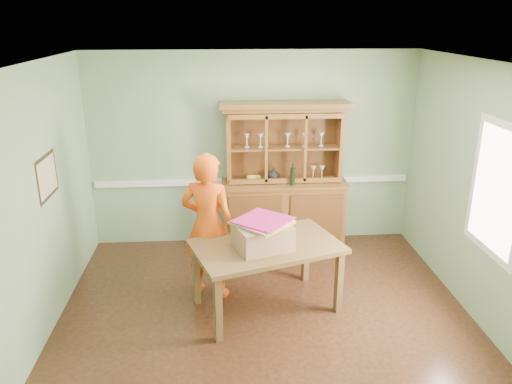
{
  "coord_description": "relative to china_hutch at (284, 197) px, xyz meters",
  "views": [
    {
      "loc": [
        -0.44,
        -4.73,
        3.1
      ],
      "look_at": [
        -0.07,
        0.4,
        1.29
      ],
      "focal_mm": 35.0,
      "sensor_mm": 36.0,
      "label": 1
    }
  ],
  "objects": [
    {
      "name": "framed_map",
      "position": [
        -2.64,
        -1.47,
        0.83
      ],
      "size": [
        0.03,
        0.6,
        0.46
      ],
      "color": "#2F1F13",
      "rests_on": "wall_left"
    },
    {
      "name": "ceiling",
      "position": [
        -0.41,
        -1.77,
        1.98
      ],
      "size": [
        4.5,
        4.5,
        0.0
      ],
      "primitive_type": "plane",
      "rotation": [
        3.14,
        0.0,
        0.0
      ],
      "color": "white",
      "rests_on": "wall_back"
    },
    {
      "name": "wall_back",
      "position": [
        -0.41,
        0.23,
        0.63
      ],
      "size": [
        4.5,
        0.0,
        4.5
      ],
      "primitive_type": "plane",
      "rotation": [
        1.57,
        0.0,
        0.0
      ],
      "color": "#83A37A",
      "rests_on": "floor"
    },
    {
      "name": "chair_rail",
      "position": [
        -0.41,
        0.21,
        0.18
      ],
      "size": [
        4.41,
        0.05,
        0.08
      ],
      "primitive_type": "cube",
      "color": "white",
      "rests_on": "wall_back"
    },
    {
      "name": "window_panel",
      "position": [
        1.82,
        -2.07,
        0.78
      ],
      "size": [
        0.03,
        0.96,
        1.36
      ],
      "color": "white",
      "rests_on": "wall_right"
    },
    {
      "name": "wall_left",
      "position": [
        -2.66,
        -1.77,
        0.63
      ],
      "size": [
        0.0,
        4.0,
        4.0
      ],
      "primitive_type": "plane",
      "rotation": [
        1.57,
        0.0,
        1.57
      ],
      "color": "#83A37A",
      "rests_on": "floor"
    },
    {
      "name": "wall_front",
      "position": [
        -0.41,
        -3.77,
        0.63
      ],
      "size": [
        4.5,
        0.0,
        4.5
      ],
      "primitive_type": "plane",
      "rotation": [
        -1.57,
        0.0,
        0.0
      ],
      "color": "#83A37A",
      "rests_on": "floor"
    },
    {
      "name": "kite_stack",
      "position": [
        -0.45,
        -1.66,
        0.35
      ],
      "size": [
        0.71,
        0.71,
        0.05
      ],
      "rotation": [
        0.0,
        0.0,
        0.8
      ],
      "color": "yellow",
      "rests_on": "cardboard_box"
    },
    {
      "name": "dining_table",
      "position": [
        -0.39,
        -1.62,
        -0.03
      ],
      "size": [
        1.77,
        1.38,
        0.78
      ],
      "rotation": [
        0.0,
        0.0,
        0.33
      ],
      "color": "brown",
      "rests_on": "floor"
    },
    {
      "name": "person",
      "position": [
        -1.02,
        -1.27,
        0.14
      ],
      "size": [
        0.73,
        0.6,
        1.72
      ],
      "primitive_type": "imported",
      "rotation": [
        0.0,
        0.0,
        2.8
      ],
      "color": "#F6530F",
      "rests_on": "floor"
    },
    {
      "name": "china_hutch",
      "position": [
        0.0,
        0.0,
        0.0
      ],
      "size": [
        1.74,
        0.57,
        2.04
      ],
      "color": "brown",
      "rests_on": "floor"
    },
    {
      "name": "wall_right",
      "position": [
        1.84,
        -1.77,
        0.63
      ],
      "size": [
        0.0,
        4.0,
        4.0
      ],
      "primitive_type": "plane",
      "rotation": [
        1.57,
        0.0,
        -1.57
      ],
      "color": "#83A37A",
      "rests_on": "floor"
    },
    {
      "name": "cardboard_box",
      "position": [
        -0.44,
        -1.7,
        0.19
      ],
      "size": [
        0.67,
        0.6,
        0.26
      ],
      "primitive_type": "cube",
      "rotation": [
        0.0,
        0.0,
        0.34
      ],
      "color": "#8F6B4A",
      "rests_on": "dining_table"
    },
    {
      "name": "floor",
      "position": [
        -0.41,
        -1.77,
        -0.72
      ],
      "size": [
        4.5,
        4.5,
        0.0
      ],
      "primitive_type": "plane",
      "color": "#4F2D19",
      "rests_on": "ground"
    }
  ]
}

